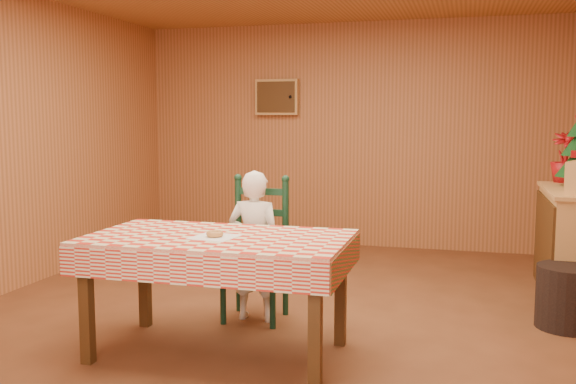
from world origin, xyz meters
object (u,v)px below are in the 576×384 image
(ladder_chair, at_px, (257,252))
(shelf_unit, at_px, (576,245))
(seated_child, at_px, (255,246))
(dining_table, at_px, (218,249))
(storage_bin, at_px, (568,297))

(ladder_chair, bearing_deg, shelf_unit, 25.31)
(seated_child, bearing_deg, ladder_chair, -90.00)
(dining_table, xyz_separation_m, storage_bin, (2.24, 1.15, -0.46))
(ladder_chair, height_order, shelf_unit, ladder_chair)
(dining_table, distance_m, shelf_unit, 3.07)
(dining_table, height_order, storage_bin, dining_table)
(ladder_chair, distance_m, seated_child, 0.08)
(seated_child, xyz_separation_m, storage_bin, (2.24, 0.42, -0.34))
(ladder_chair, distance_m, storage_bin, 2.28)
(dining_table, xyz_separation_m, ladder_chair, (-0.00, 0.79, -0.18))
(seated_child, height_order, shelf_unit, seated_child)
(dining_table, bearing_deg, ladder_chair, 90.00)
(ladder_chair, xyz_separation_m, seated_child, (0.00, -0.06, 0.06))
(storage_bin, bearing_deg, ladder_chair, -170.79)
(dining_table, distance_m, seated_child, 0.74)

